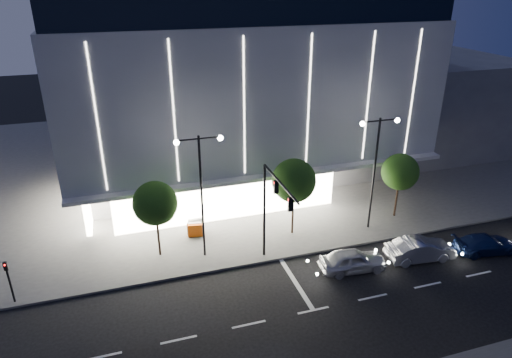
{
  "coord_description": "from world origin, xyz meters",
  "views": [
    {
      "loc": [
        -7.7,
        -21.0,
        18.21
      ],
      "look_at": [
        1.13,
        7.09,
        5.0
      ],
      "focal_mm": 32.0,
      "sensor_mm": 36.0,
      "label": 1
    }
  ],
  "objects": [
    {
      "name": "sidewalk_museum",
      "position": [
        5.0,
        24.0,
        0.07
      ],
      "size": [
        70.0,
        40.0,
        0.15
      ],
      "primitive_type": "cube",
      "color": "#474747",
      "rests_on": "ground"
    },
    {
      "name": "ped_signal_far",
      "position": [
        -15.0,
        4.5,
        1.89
      ],
      "size": [
        0.22,
        0.24,
        3.0
      ],
      "color": "black",
      "rests_on": "ground"
    },
    {
      "name": "barrier_d",
      "position": [
        -3.0,
        9.53,
        0.65
      ],
      "size": [
        1.11,
        0.29,
        1.0
      ],
      "primitive_type": "cube",
      "rotation": [
        0.0,
        0.0,
        0.04
      ],
      "color": "silver",
      "rests_on": "sidewalk_museum"
    },
    {
      "name": "car_lead",
      "position": [
        6.14,
        1.46,
        0.77
      ],
      "size": [
        4.65,
        2.19,
        1.54
      ],
      "primitive_type": "imported",
      "rotation": [
        0.0,
        0.0,
        1.49
      ],
      "color": "#B5B7BE",
      "rests_on": "ground"
    },
    {
      "name": "tree_right",
      "position": [
        13.03,
        7.02,
        3.88
      ],
      "size": [
        2.91,
        2.91,
        5.51
      ],
      "color": "black",
      "rests_on": "ground"
    },
    {
      "name": "street_lamp_west",
      "position": [
        -3.0,
        6.0,
        5.96
      ],
      "size": [
        3.16,
        0.36,
        9.0
      ],
      "color": "black",
      "rests_on": "ground"
    },
    {
      "name": "museum",
      "position": [
        2.98,
        22.31,
        9.27
      ],
      "size": [
        30.0,
        25.8,
        18.0
      ],
      "color": "#4C4C51",
      "rests_on": "ground"
    },
    {
      "name": "car_second",
      "position": [
        11.24,
        1.19,
        0.79
      ],
      "size": [
        4.93,
        2.1,
        1.58
      ],
      "primitive_type": "imported",
      "rotation": [
        0.0,
        0.0,
        1.48
      ],
      "color": "#B4B5BC",
      "rests_on": "ground"
    },
    {
      "name": "tree_left",
      "position": [
        -5.97,
        7.02,
        4.03
      ],
      "size": [
        3.02,
        3.02,
        5.72
      ],
      "color": "black",
      "rests_on": "ground"
    },
    {
      "name": "tree_mid",
      "position": [
        4.03,
        7.02,
        4.33
      ],
      "size": [
        3.25,
        3.25,
        6.15
      ],
      "color": "black",
      "rests_on": "ground"
    },
    {
      "name": "street_lamp_east",
      "position": [
        10.0,
        6.0,
        5.96
      ],
      "size": [
        3.16,
        0.36,
        9.0
      ],
      "color": "black",
      "rests_on": "ground"
    },
    {
      "name": "barrier_c",
      "position": [
        -3.16,
        8.67,
        0.65
      ],
      "size": [
        1.13,
        0.44,
        1.0
      ],
      "primitive_type": "cube",
      "rotation": [
        0.0,
        0.0,
        -0.18
      ],
      "color": "#E9530C",
      "rests_on": "sidewalk_museum"
    },
    {
      "name": "car_third",
      "position": [
        16.26,
        0.58,
        0.67
      ],
      "size": [
        4.8,
        2.46,
        1.33
      ],
      "primitive_type": "imported",
      "rotation": [
        0.0,
        0.0,
        1.44
      ],
      "color": "navy",
      "rests_on": "ground"
    },
    {
      "name": "traffic_mast",
      "position": [
        1.0,
        3.34,
        5.03
      ],
      "size": [
        0.33,
        5.89,
        7.07
      ],
      "color": "black",
      "rests_on": "ground"
    },
    {
      "name": "annex_building",
      "position": [
        26.0,
        24.0,
        5.0
      ],
      "size": [
        16.0,
        20.0,
        10.0
      ],
      "primitive_type": "cube",
      "color": "#4C4C51",
      "rests_on": "ground"
    },
    {
      "name": "ground",
      "position": [
        0.0,
        0.0,
        0.0
      ],
      "size": [
        160.0,
        160.0,
        0.0
      ],
      "primitive_type": "plane",
      "color": "black",
      "rests_on": "ground"
    },
    {
      "name": "barrier_b",
      "position": [
        -3.18,
        9.0,
        0.65
      ],
      "size": [
        1.12,
        0.41,
        1.0
      ],
      "primitive_type": "cube",
      "rotation": [
        0.0,
        0.0,
        -0.15
      ],
      "color": "silver",
      "rests_on": "sidewalk_museum"
    }
  ]
}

